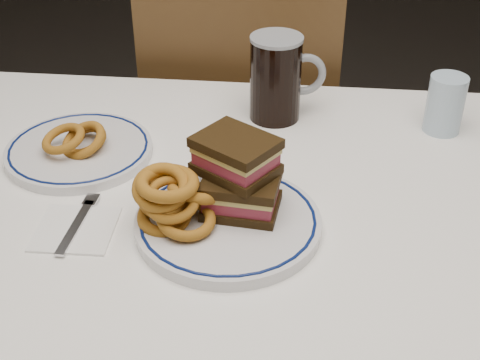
# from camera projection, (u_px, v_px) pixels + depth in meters

# --- Properties ---
(dining_table) EXTENTS (1.27, 0.87, 0.75)m
(dining_table) POSITION_uv_depth(u_px,v_px,m) (227.00, 246.00, 1.15)
(dining_table) COLOR white
(dining_table) RESTS_ON floor
(chair_far) EXTENTS (0.47, 0.47, 1.01)m
(chair_far) POSITION_uv_depth(u_px,v_px,m) (244.00, 115.00, 1.75)
(chair_far) COLOR #422815
(chair_far) RESTS_ON floor
(main_plate) EXTENTS (0.28, 0.28, 0.02)m
(main_plate) POSITION_uv_depth(u_px,v_px,m) (228.00, 222.00, 1.01)
(main_plate) COLOR silver
(main_plate) RESTS_ON dining_table
(reuben_sandwich) EXTENTS (0.14, 0.14, 0.12)m
(reuben_sandwich) POSITION_uv_depth(u_px,v_px,m) (239.00, 175.00, 1.00)
(reuben_sandwich) COLOR black
(reuben_sandwich) RESTS_ON main_plate
(onion_rings_main) EXTENTS (0.14, 0.13, 0.10)m
(onion_rings_main) POSITION_uv_depth(u_px,v_px,m) (173.00, 198.00, 0.99)
(onion_rings_main) COLOR brown
(onion_rings_main) RESTS_ON main_plate
(ketchup_ramekin) EXTENTS (0.06, 0.06, 0.03)m
(ketchup_ramekin) POSITION_uv_depth(u_px,v_px,m) (216.00, 171.00, 1.09)
(ketchup_ramekin) COLOR white
(ketchup_ramekin) RESTS_ON main_plate
(beer_mug) EXTENTS (0.15, 0.10, 0.17)m
(beer_mug) POSITION_uv_depth(u_px,v_px,m) (277.00, 77.00, 1.27)
(beer_mug) COLOR black
(beer_mug) RESTS_ON dining_table
(water_glass) EXTENTS (0.07, 0.07, 0.11)m
(water_glass) POSITION_uv_depth(u_px,v_px,m) (445.00, 104.00, 1.25)
(water_glass) COLOR #AAC5DB
(water_glass) RESTS_ON dining_table
(far_plate) EXTENTS (0.26, 0.26, 0.02)m
(far_plate) POSITION_uv_depth(u_px,v_px,m) (79.00, 150.00, 1.19)
(far_plate) COLOR silver
(far_plate) RESTS_ON dining_table
(onion_rings_far) EXTENTS (0.12, 0.11, 0.07)m
(onion_rings_far) POSITION_uv_depth(u_px,v_px,m) (78.00, 140.00, 1.18)
(onion_rings_far) COLOR brown
(onion_rings_far) RESTS_ON far_plate
(napkin_fork) EXTENTS (0.12, 0.16, 0.01)m
(napkin_fork) POSITION_uv_depth(u_px,v_px,m) (76.00, 227.00, 1.02)
(napkin_fork) COLOR white
(napkin_fork) RESTS_ON dining_table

